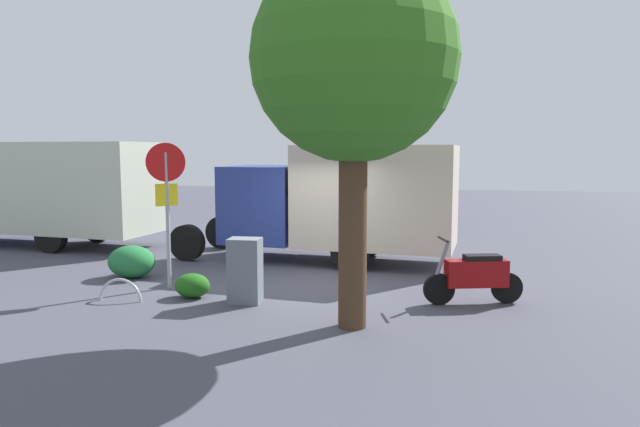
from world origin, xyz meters
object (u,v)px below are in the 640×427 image
motorcycle (475,275)px  utility_cabinet (245,271)px  stop_sign (167,192)px  bike_rack_hoop (121,301)px  street_tree (354,61)px  box_truck_far (58,190)px  box_truck_near (338,198)px

motorcycle → utility_cabinet: (4.05, 0.82, 0.07)m
stop_sign → bike_rack_hoop: size_ratio=3.40×
street_tree → box_truck_far: bearing=-30.7°
box_truck_near → street_tree: street_tree is taller
box_truck_near → utility_cabinet: bearing=81.7°
motorcycle → stop_sign: 6.09m
utility_cabinet → bike_rack_hoop: 2.38m
box_truck_far → stop_sign: box_truck_far is taller
stop_sign → bike_rack_hoop: stop_sign is taller
box_truck_far → street_tree: street_tree is taller
street_tree → box_truck_near: bearing=-76.6°
box_truck_near → utility_cabinet: (0.91, 4.10, -1.00)m
box_truck_far → utility_cabinet: size_ratio=6.31×
motorcycle → stop_sign: size_ratio=0.61×
street_tree → utility_cabinet: bearing=-24.9°
motorcycle → stop_sign: (5.92, 0.11, 1.40)m
motorcycle → bike_rack_hoop: size_ratio=2.07×
utility_cabinet → street_tree: bearing=155.1°
box_truck_far → utility_cabinet: 8.72m
stop_sign → street_tree: (-3.99, 1.69, 2.14)m
motorcycle → utility_cabinet: 4.14m
box_truck_far → stop_sign: 6.72m
stop_sign → street_tree: street_tree is taller
utility_cabinet → bike_rack_hoop: bearing=10.2°
motorcycle → utility_cabinet: motorcycle is taller
box_truck_near → stop_sign: size_ratio=2.44×
box_truck_near → street_tree: size_ratio=1.25×
street_tree → stop_sign: bearing=-22.9°
motorcycle → street_tree: 4.42m
motorcycle → street_tree: (1.93, 1.81, 3.54)m
bike_rack_hoop → utility_cabinet: bearing=-169.8°
box_truck_near → bike_rack_hoop: size_ratio=8.30×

